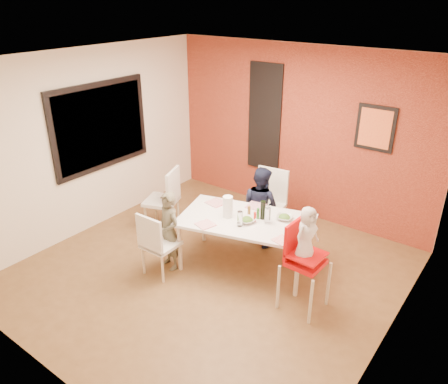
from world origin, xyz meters
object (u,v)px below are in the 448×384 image
Objects in this scene: chair_near at (156,242)px; paper_towel_roll at (228,207)px; child_near at (169,231)px; child_far at (260,205)px; chair_far at (269,200)px; high_chair at (302,258)px; toddler at (307,235)px; dining_table at (246,223)px; chair_left at (166,197)px; wine_bottle at (263,210)px.

paper_towel_roll is at bearing -127.22° from chair_near.
child_near is 0.93× the size of child_far.
high_chair is at bearing -53.20° from chair_far.
high_chair is at bearing 99.91° from toddler.
dining_table is at bearing 75.58° from high_chair.
chair_near is at bearing -132.64° from dining_table.
chair_left reaches higher than chair_near.
chair_near is at bearing 16.46° from chair_left.
child_near reaches higher than dining_table.
chair_far reaches higher than wine_bottle.
toddler is at bearing 150.29° from child_far.
dining_table is at bearing -133.69° from chair_near.
dining_table is 1.08m from toddler.
chair_left is (-1.32, -0.81, -0.02)m from chair_far.
child_far is at bearing 53.10° from high_chair.
high_chair is at bearing -28.15° from wine_bottle.
chair_near is at bearing -74.54° from child_near.
toddler reaches higher than chair_far.
toddler is at bearing -27.39° from wine_bottle.
dining_table is 1.74× the size of child_near.
chair_left is (-1.52, 0.10, -0.09)m from dining_table.
wine_bottle is at bearing -71.81° from chair_far.
high_chair reaches higher than paper_towel_roll.
high_chair is at bearing 60.13° from chair_left.
toddler is at bearing 25.42° from child_near.
child_far is 4.05× the size of paper_towel_roll.
chair_near is at bearing 110.41° from high_chair.
chair_left is 1.71m from wine_bottle.
child_far is 4.63× the size of wine_bottle.
toddler is (1.20, -1.20, 0.39)m from chair_far.
child_far is at bearing 124.48° from wine_bottle.
toddler is at bearing -163.48° from chair_near.
chair_left is 0.93× the size of high_chair.
paper_towel_roll is (-1.19, 0.20, 0.21)m from high_chair.
chair_near is 0.76× the size of child_far.
dining_table is 1.53m from chair_left.
chair_far is 1.63m from child_near.
dining_table is 0.93m from chair_far.
child_far is at bearing 106.41° from dining_table.
dining_table is 1.76× the size of high_chair.
toddler is (2.51, -0.39, 0.41)m from chair_left.
child_far is at bearing -94.70° from chair_far.
chair_left is at bearing 176.26° from dining_table.
chair_near is 1.63m from child_far.
high_chair is 0.32m from toddler.
high_chair is at bearing 149.63° from child_far.
chair_left is 1.02m from child_near.
chair_near is 0.89× the size of chair_left.
child_near reaches higher than wine_bottle.
child_near reaches higher than high_chair.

